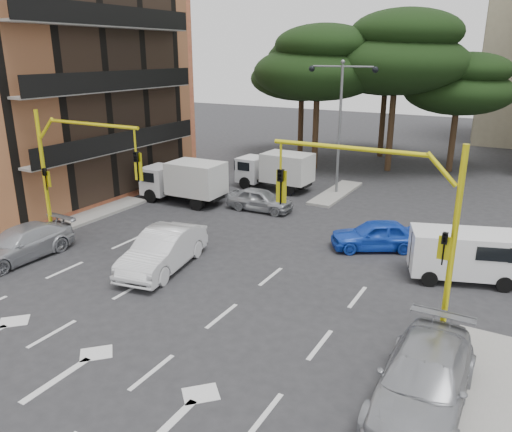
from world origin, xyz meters
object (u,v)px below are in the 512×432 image
at_px(van_white, 464,256).
at_px(box_truck_a, 183,182).
at_px(car_silver_wagon, 20,244).
at_px(street_lamp_center, 341,104).
at_px(box_truck_b, 275,171).
at_px(car_silver_parked, 424,380).
at_px(car_white_hatch, 163,250).
at_px(car_silver_cross_b, 260,200).
at_px(signal_mast_right, 392,210).
at_px(car_silver_cross_a, 187,183).
at_px(signal_mast_left, 70,163).
at_px(car_blue_compact, 376,235).

xyz_separation_m(van_white, box_truck_a, (-15.59, 3.13, 0.25)).
bearing_deg(car_silver_wagon, street_lamp_center, 64.64).
distance_m(box_truck_a, box_truck_b, 6.12).
bearing_deg(box_truck_b, car_silver_wagon, 166.29).
height_order(car_silver_wagon, car_silver_parked, car_silver_parked).
height_order(car_white_hatch, car_silver_cross_b, car_white_hatch).
bearing_deg(signal_mast_right, car_silver_parked, -59.86).
bearing_deg(car_silver_cross_a, box_truck_a, -159.04).
bearing_deg(signal_mast_left, van_white, 17.69).
relative_size(car_silver_cross_b, van_white, 0.94).
xyz_separation_m(car_silver_cross_b, box_truck_a, (-4.60, -0.80, 0.60)).
bearing_deg(car_silver_cross_b, car_silver_parked, -139.75).
distance_m(van_white, box_truck_a, 15.90).
distance_m(car_silver_cross_b, van_white, 11.68).
height_order(car_silver_wagon, box_truck_b, box_truck_b).
bearing_deg(car_silver_parked, street_lamp_center, 116.33).
height_order(signal_mast_left, car_blue_compact, signal_mast_left).
distance_m(car_white_hatch, car_silver_cross_a, 11.09).
bearing_deg(car_silver_cross_a, car_blue_compact, -114.40).
bearing_deg(car_silver_cross_b, box_truck_a, 97.27).
bearing_deg(van_white, car_silver_wagon, -86.02).
xyz_separation_m(signal_mast_left, car_silver_cross_b, (4.31, 8.81, -3.26)).
distance_m(street_lamp_center, car_silver_cross_a, 10.31).
height_order(box_truck_a, box_truck_b, box_truck_a).
bearing_deg(car_silver_wagon, signal_mast_right, 9.05).
relative_size(car_silver_parked, box_truck_a, 1.02).
xyz_separation_m(car_white_hatch, car_silver_parked, (10.83, -3.37, -0.06)).
relative_size(street_lamp_center, car_silver_cross_b, 2.11).
xyz_separation_m(car_blue_compact, car_silver_cross_a, (-12.70, 3.18, 0.06)).
relative_size(car_silver_cross_a, car_silver_parked, 1.03).
height_order(car_silver_cross_b, car_silver_parked, car_silver_parked).
distance_m(car_white_hatch, box_truck_b, 13.21).
xyz_separation_m(car_blue_compact, box_truck_b, (-8.55, 6.87, 0.53)).
bearing_deg(box_truck_a, signal_mast_right, -121.72).
bearing_deg(car_silver_cross_a, signal_mast_left, 176.84).
bearing_deg(street_lamp_center, car_silver_parked, -63.27).
xyz_separation_m(car_white_hatch, car_silver_cross_b, (-0.36, 8.70, -0.17)).
xyz_separation_m(car_silver_cross_b, van_white, (10.99, -3.92, 0.35)).
xyz_separation_m(car_silver_cross_a, van_white, (16.50, -4.63, 0.25)).
xyz_separation_m(car_silver_wagon, van_white, (16.50, 6.95, 0.30)).
height_order(car_silver_cross_b, van_white, van_white).
bearing_deg(box_truck_b, box_truck_a, 149.51).
height_order(car_white_hatch, car_silver_cross_a, car_white_hatch).
xyz_separation_m(signal_mast_left, van_white, (15.30, 4.88, -2.90)).
distance_m(signal_mast_left, car_silver_parked, 16.15).
bearing_deg(box_truck_a, car_white_hatch, -149.66).
relative_size(street_lamp_center, box_truck_b, 1.60).
bearing_deg(car_blue_compact, car_white_hatch, -77.81).
height_order(signal_mast_right, box_truck_b, signal_mast_right).
relative_size(signal_mast_left, car_white_hatch, 1.24).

